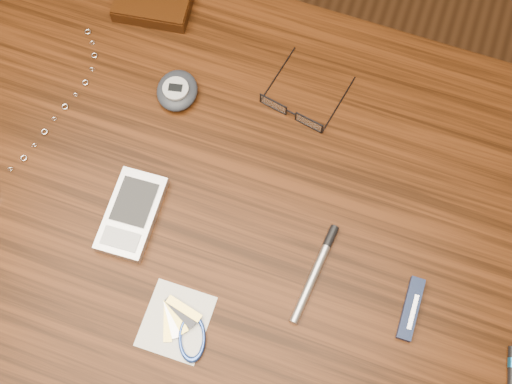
% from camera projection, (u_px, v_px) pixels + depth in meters
% --- Properties ---
extents(ground, '(3.80, 3.80, 0.00)m').
position_uv_depth(ground, '(238.00, 298.00, 1.61)').
color(ground, '#472814').
rests_on(ground, ground).
extents(desk, '(1.00, 0.70, 0.75)m').
position_uv_depth(desk, '(228.00, 218.00, 1.00)').
color(desk, '#351808').
rests_on(desk, ground).
extents(eyeglasses, '(0.12, 0.13, 0.02)m').
position_uv_depth(eyeglasses, '(293.00, 110.00, 0.94)').
color(eyeglasses, black).
rests_on(eyeglasses, desk).
extents(pda_phone, '(0.07, 0.13, 0.02)m').
position_uv_depth(pda_phone, '(132.00, 214.00, 0.89)').
color(pda_phone, '#ADADB1').
rests_on(pda_phone, desk).
extents(pedometer, '(0.07, 0.08, 0.03)m').
position_uv_depth(pedometer, '(177.00, 90.00, 0.95)').
color(pedometer, '#20242B').
rests_on(pedometer, desk).
extents(notepad_keys, '(0.10, 0.10, 0.01)m').
position_uv_depth(notepad_keys, '(184.00, 329.00, 0.84)').
color(notepad_keys, silver).
rests_on(notepad_keys, desk).
extents(pocket_knife, '(0.02, 0.09, 0.01)m').
position_uv_depth(pocket_knife, '(411.00, 309.00, 0.85)').
color(pocket_knife, '#0F203E').
rests_on(pocket_knife, desk).
extents(silver_pen, '(0.03, 0.14, 0.01)m').
position_uv_depth(silver_pen, '(318.00, 266.00, 0.87)').
color(silver_pen, '#ABACAF').
rests_on(silver_pen, desk).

